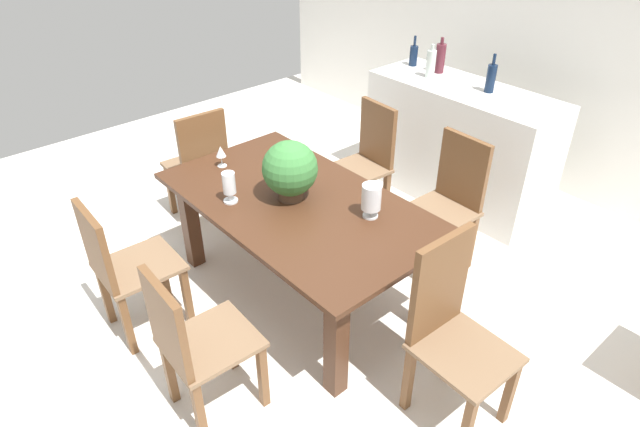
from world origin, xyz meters
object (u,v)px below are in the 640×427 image
(chair_near_right, at_px, (193,342))
(chair_head_end, at_px, (200,162))
(dining_table, at_px, (298,218))
(wine_bottle_amber, at_px, (431,64))
(wine_bottle_tall, at_px, (491,78))
(kitchen_counter, at_px, (458,144))
(chair_far_right, at_px, (449,198))
(chair_foot_end, at_px, (451,325))
(crystal_vase_left, at_px, (371,198))
(wine_glass, at_px, (221,152))
(wine_bottle_clear, at_px, (414,55))
(wine_bottle_dark, at_px, (440,58))
(flower_centerpiece, at_px, (290,170))
(chair_near_left, at_px, (122,265))
(crystal_vase_center_near, at_px, (229,185))
(chair_far_left, at_px, (366,159))

(chair_near_right, distance_m, chair_head_end, 1.91)
(dining_table, xyz_separation_m, wine_bottle_amber, (-0.48, 1.81, 0.50))
(wine_bottle_tall, bearing_deg, kitchen_counter, -165.79)
(wine_bottle_amber, bearing_deg, chair_far_right, -41.67)
(chair_foot_end, xyz_separation_m, wine_bottle_amber, (-1.68, 1.81, 0.54))
(chair_far_right, bearing_deg, crystal_vase_left, -87.19)
(wine_glass, distance_m, wine_bottle_amber, 1.95)
(kitchen_counter, distance_m, wine_bottle_clear, 0.88)
(chair_head_end, relative_size, wine_glass, 6.38)
(wine_bottle_dark, bearing_deg, chair_far_right, -45.93)
(flower_centerpiece, distance_m, crystal_vase_left, 0.53)
(chair_head_end, relative_size, wine_bottle_clear, 3.75)
(chair_far_right, relative_size, kitchen_counter, 0.62)
(chair_head_end, bearing_deg, chair_near_left, 41.72)
(kitchen_counter, height_order, wine_bottle_amber, wine_bottle_amber)
(flower_centerpiece, height_order, crystal_vase_left, flower_centerpiece)
(chair_foot_end, bearing_deg, dining_table, 92.42)
(dining_table, height_order, wine_bottle_tall, wine_bottle_tall)
(wine_bottle_amber, relative_size, wine_bottle_clear, 1.06)
(crystal_vase_left, height_order, wine_bottle_clear, wine_bottle_clear)
(crystal_vase_left, xyz_separation_m, wine_bottle_dark, (-0.92, 1.75, 0.24))
(wine_bottle_amber, bearing_deg, flower_centerpiece, -77.00)
(flower_centerpiece, bearing_deg, chair_far_right, 65.37)
(chair_near_left, distance_m, wine_bottle_amber, 2.89)
(chair_near_left, relative_size, crystal_vase_center_near, 4.66)
(chair_far_left, bearing_deg, chair_head_end, -124.46)
(chair_far_left, bearing_deg, chair_foot_end, -28.06)
(chair_head_end, height_order, chair_foot_end, chair_foot_end)
(chair_far_left, bearing_deg, wine_bottle_dark, 100.37)
(chair_far_left, distance_m, wine_bottle_tall, 1.14)
(chair_near_right, distance_m, wine_glass, 1.46)
(chair_near_left, height_order, wine_bottle_amber, wine_bottle_amber)
(kitchen_counter, xyz_separation_m, wine_bottle_clear, (-0.64, 0.09, 0.59))
(wine_glass, bearing_deg, crystal_vase_center_near, -26.25)
(chair_far_left, xyz_separation_m, wine_bottle_tall, (0.45, 0.88, 0.58))
(chair_far_right, relative_size, wine_glass, 6.49)
(chair_far_left, relative_size, wine_bottle_clear, 3.77)
(chair_foot_end, height_order, flower_centerpiece, flower_centerpiece)
(chair_foot_end, bearing_deg, crystal_vase_left, 77.18)
(dining_table, relative_size, chair_foot_end, 1.72)
(wine_bottle_tall, bearing_deg, crystal_vase_center_near, -98.11)
(flower_centerpiece, relative_size, crystal_vase_left, 1.79)
(chair_head_end, height_order, wine_bottle_dark, wine_bottle_dark)
(wine_bottle_dark, bearing_deg, flower_centerpiece, -77.25)
(dining_table, bearing_deg, wine_bottle_clear, 111.66)
(wine_bottle_clear, bearing_deg, wine_bottle_dark, 5.94)
(wine_bottle_tall, bearing_deg, wine_bottle_clear, 176.78)
(chair_far_left, bearing_deg, crystal_vase_center_near, -80.14)
(chair_foot_end, distance_m, crystal_vase_center_near, 1.53)
(crystal_vase_center_near, bearing_deg, chair_foot_end, 12.40)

